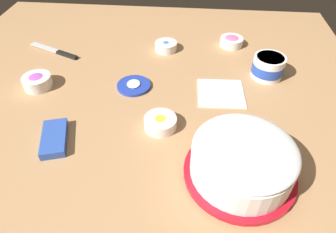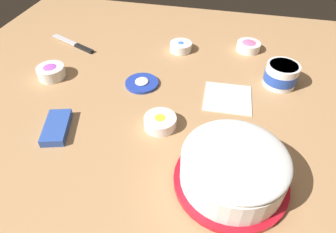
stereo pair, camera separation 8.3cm
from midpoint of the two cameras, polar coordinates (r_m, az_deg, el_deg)
ground_plane at (r=0.93m, az=-2.42°, el=2.69°), size 1.54×1.54×0.00m
frosted_cake at (r=0.71m, az=15.90°, el=-9.84°), size 0.27×0.27×0.11m
frosting_tub at (r=1.07m, az=23.26°, el=7.42°), size 0.11×0.11×0.08m
frosting_tub_lid at (r=1.00m, az=-2.74°, el=6.43°), size 0.11×0.11×0.02m
spreading_knife at (r=1.27m, az=-15.63°, el=13.20°), size 0.11×0.22×0.01m
sprinkle_bowl_yellow at (r=0.84m, az=1.30°, el=-1.11°), size 0.09×0.09×0.03m
sprinkle_bowl_pink at (r=1.24m, az=17.28°, el=12.92°), size 0.09×0.09×0.04m
sprinkle_bowl_rainbow at (r=1.09m, az=-19.77°, el=8.18°), size 0.09×0.09×0.04m
sprinkle_bowl_blue at (r=1.19m, az=4.55°, el=13.39°), size 0.09×0.09×0.03m
candy_box_lower at (r=0.87m, az=-18.33°, el=-2.13°), size 0.14×0.10×0.02m
paper_napkin at (r=0.97m, az=13.94°, el=3.50°), size 0.16×0.16×0.01m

